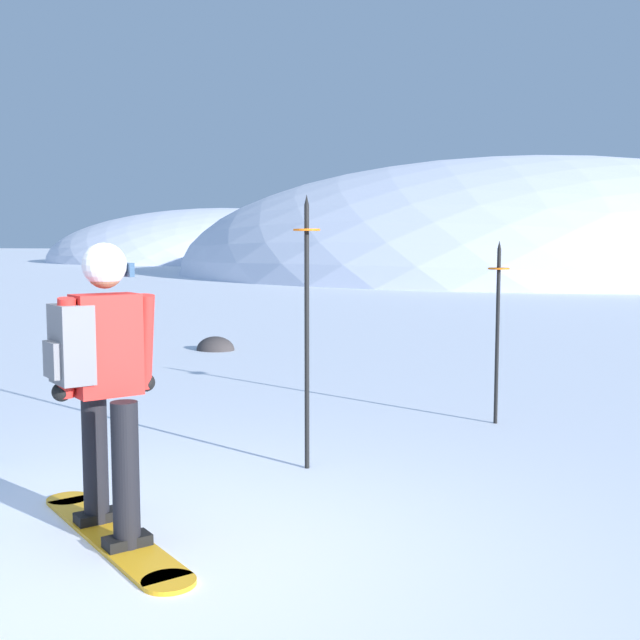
{
  "coord_description": "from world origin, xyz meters",
  "views": [
    {
      "loc": [
        2.52,
        -3.37,
        1.72
      ],
      "look_at": [
        -0.09,
        3.31,
        1.0
      ],
      "focal_mm": 44.01,
      "sensor_mm": 36.0,
      "label": 1
    }
  ],
  "objects_px": {
    "piste_marker_near": "(307,315)",
    "rock_mid": "(114,354)",
    "piste_marker_far": "(498,319)",
    "rock_small": "(215,350)",
    "snowboarder_main": "(102,383)"
  },
  "relations": [
    {
      "from": "piste_marker_near",
      "to": "rock_mid",
      "type": "xyz_separation_m",
      "value": [
        -5.03,
        4.5,
        -1.17
      ]
    },
    {
      "from": "piste_marker_far",
      "to": "rock_small",
      "type": "height_order",
      "value": "piste_marker_far"
    },
    {
      "from": "piste_marker_near",
      "to": "rock_small",
      "type": "distance_m",
      "value": 6.8
    },
    {
      "from": "piste_marker_near",
      "to": "piste_marker_far",
      "type": "height_order",
      "value": "piste_marker_near"
    },
    {
      "from": "piste_marker_far",
      "to": "rock_small",
      "type": "bearing_deg",
      "value": 144.84
    },
    {
      "from": "rock_mid",
      "to": "rock_small",
      "type": "relative_size",
      "value": 0.93
    },
    {
      "from": "piste_marker_far",
      "to": "rock_mid",
      "type": "height_order",
      "value": "piste_marker_far"
    },
    {
      "from": "snowboarder_main",
      "to": "piste_marker_far",
      "type": "relative_size",
      "value": 0.99
    },
    {
      "from": "piste_marker_near",
      "to": "rock_small",
      "type": "relative_size",
      "value": 3.33
    },
    {
      "from": "piste_marker_near",
      "to": "rock_small",
      "type": "bearing_deg",
      "value": 124.86
    },
    {
      "from": "snowboarder_main",
      "to": "rock_mid",
      "type": "height_order",
      "value": "snowboarder_main"
    },
    {
      "from": "piste_marker_near",
      "to": "piste_marker_far",
      "type": "distance_m",
      "value": 2.31
    },
    {
      "from": "snowboarder_main",
      "to": "rock_small",
      "type": "height_order",
      "value": "snowboarder_main"
    },
    {
      "from": "rock_mid",
      "to": "rock_small",
      "type": "xyz_separation_m",
      "value": [
        1.2,
        0.99,
        0.0
      ]
    },
    {
      "from": "rock_mid",
      "to": "rock_small",
      "type": "height_order",
      "value": "rock_small"
    }
  ]
}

